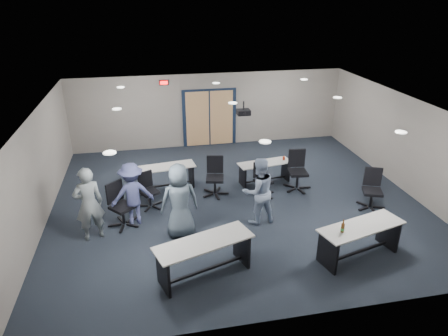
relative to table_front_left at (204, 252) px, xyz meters
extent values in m
plane|color=black|center=(1.34, 3.01, -0.56)|extent=(10.00, 10.00, 0.00)
cube|color=gray|center=(1.34, 7.51, 0.79)|extent=(10.00, 0.04, 2.70)
cube|color=gray|center=(1.34, -1.49, 0.79)|extent=(10.00, 0.04, 2.70)
cube|color=gray|center=(-3.66, 3.01, 0.79)|extent=(0.04, 9.00, 2.70)
cube|color=gray|center=(6.34, 3.01, 0.79)|extent=(0.04, 9.00, 2.70)
cube|color=silver|center=(1.34, 3.01, 2.14)|extent=(10.00, 9.00, 0.04)
cube|color=black|center=(1.34, 7.48, 0.49)|extent=(2.00, 0.06, 2.20)
cube|color=tan|center=(0.89, 7.46, 0.49)|extent=(0.85, 0.04, 2.05)
cube|color=tan|center=(1.79, 7.46, 0.49)|extent=(0.85, 0.04, 2.05)
cube|color=black|center=(-0.26, 7.46, 1.89)|extent=(0.32, 0.05, 0.18)
cube|color=#FF0C0C|center=(-0.26, 7.43, 1.89)|extent=(0.26, 0.02, 0.12)
cylinder|color=black|center=(1.64, 3.51, 2.02)|extent=(0.04, 0.04, 0.24)
cube|color=black|center=(1.64, 3.51, 1.84)|extent=(0.35, 0.30, 0.14)
cylinder|color=black|center=(1.64, 3.36, 1.84)|extent=(0.08, 0.03, 0.08)
cube|color=#BBB9B1|center=(0.00, 0.00, 0.24)|extent=(2.14, 1.28, 0.03)
cube|color=black|center=(-0.85, -0.28, -0.17)|extent=(0.25, 0.61, 0.79)
cube|color=black|center=(0.85, 0.28, -0.17)|extent=(0.25, 0.61, 0.79)
cube|color=black|center=(0.00, 0.00, -0.45)|extent=(1.73, 0.62, 0.05)
cube|color=#BBB9B1|center=(3.42, -0.04, 0.22)|extent=(2.07, 1.14, 0.03)
cube|color=black|center=(2.58, -0.27, -0.18)|extent=(0.21, 0.59, 0.76)
cube|color=black|center=(4.27, 0.18, -0.18)|extent=(0.21, 0.59, 0.76)
cube|color=black|center=(3.42, -0.04, -0.45)|extent=(1.70, 0.51, 0.04)
cube|color=#BBB9B1|center=(-0.52, 4.15, 0.13)|extent=(1.80, 0.81, 0.03)
cube|color=black|center=(-1.29, 4.04, -0.22)|extent=(0.12, 0.53, 0.68)
cube|color=black|center=(0.24, 4.25, -0.22)|extent=(0.12, 0.53, 0.68)
cube|color=black|center=(-0.52, 4.15, -0.47)|extent=(1.54, 0.26, 0.04)
cube|color=#BBB9B1|center=(2.45, 3.95, 0.08)|extent=(1.69, 0.77, 0.03)
cube|color=black|center=(1.74, 3.85, -0.25)|extent=(0.12, 0.50, 0.63)
cube|color=black|center=(3.17, 4.06, -0.25)|extent=(0.12, 0.50, 0.63)
cube|color=black|center=(2.45, 3.95, -0.47)|extent=(1.44, 0.26, 0.04)
cylinder|color=red|center=(3.08, 4.04, 0.15)|extent=(0.07, 0.07, 0.11)
imported|color=gray|center=(-2.40, 1.86, 0.35)|extent=(0.77, 0.62, 1.83)
imported|color=slate|center=(-0.33, 1.61, 0.35)|extent=(0.95, 0.67, 1.83)
imported|color=#97AAC9|center=(1.64, 1.80, 0.31)|extent=(0.95, 0.80, 1.75)
imported|color=#474D81|center=(-1.43, 2.36, 0.26)|extent=(1.15, 0.80, 1.63)
camera|label=1|loc=(-0.91, -6.63, 4.88)|focal=32.00mm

